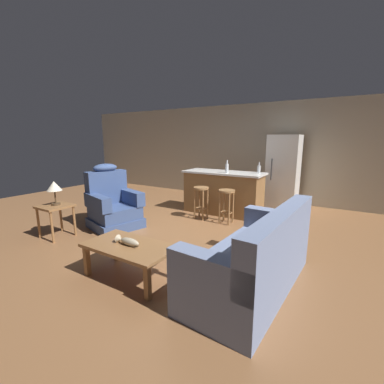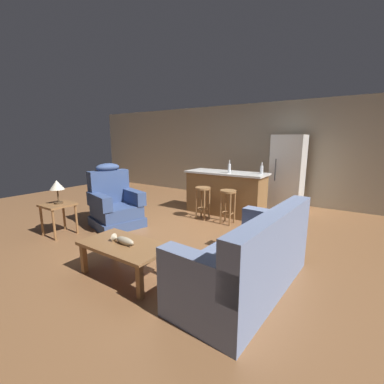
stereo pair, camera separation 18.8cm
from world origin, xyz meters
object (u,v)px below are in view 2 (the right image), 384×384
(bar_stool_right, at_px, (228,201))
(couch, at_px, (250,261))
(end_table, at_px, (58,209))
(bottle_short_amber, at_px, (262,169))
(fish_figurine, at_px, (123,240))
(recliner_near_lamp, at_px, (115,204))
(bottle_tall_green, at_px, (229,168))
(bar_stool_left, at_px, (203,197))
(refrigerator, at_px, (288,173))
(table_lamp, at_px, (57,186))
(kitchen_island, at_px, (226,193))
(coffee_table, at_px, (125,248))

(bar_stool_right, bearing_deg, couch, -57.85)
(bar_stool_right, bearing_deg, end_table, -134.89)
(bar_stool_right, relative_size, bottle_short_amber, 2.90)
(fish_figurine, bearing_deg, recliner_near_lamp, 143.27)
(bottle_short_amber, bearing_deg, bottle_tall_green, -155.56)
(bar_stool_left, relative_size, refrigerator, 0.39)
(fish_figurine, bearing_deg, table_lamp, 170.26)
(recliner_near_lamp, bearing_deg, fish_figurine, -20.81)
(couch, height_order, refrigerator, refrigerator)
(bar_stool_left, bearing_deg, fish_figurine, -80.53)
(refrigerator, height_order, bottle_short_amber, refrigerator)
(refrigerator, bearing_deg, bar_stool_right, -109.80)
(recliner_near_lamp, height_order, table_lamp, recliner_near_lamp)
(kitchen_island, bearing_deg, bar_stool_right, -59.82)
(table_lamp, bearing_deg, recliner_near_lamp, 65.06)
(table_lamp, relative_size, bar_stool_right, 0.60)
(table_lamp, height_order, bar_stool_left, table_lamp)
(table_lamp, xyz_separation_m, kitchen_island, (1.82, 2.81, -0.39))
(fish_figurine, bearing_deg, end_table, 170.84)
(fish_figurine, height_order, refrigerator, refrigerator)
(kitchen_island, bearing_deg, bottle_tall_green, -43.90)
(end_table, xyz_separation_m, bottle_short_amber, (2.57, 2.97, 0.58))
(bar_stool_left, relative_size, bar_stool_right, 1.00)
(coffee_table, distance_m, recliner_near_lamp, 2.03)
(couch, relative_size, refrigerator, 1.11)
(recliner_near_lamp, distance_m, bottle_tall_green, 2.47)
(bottle_short_amber, bearing_deg, coffee_table, -99.26)
(kitchen_island, height_order, bottle_tall_green, bottle_tall_green)
(bottle_tall_green, bearing_deg, bar_stool_right, -65.39)
(recliner_near_lamp, relative_size, table_lamp, 2.93)
(bar_stool_right, bearing_deg, kitchen_island, 120.18)
(couch, bearing_deg, recliner_near_lamp, -8.08)
(coffee_table, bearing_deg, recliner_near_lamp, 143.60)
(couch, bearing_deg, bar_stool_left, -43.40)
(couch, bearing_deg, fish_figurine, 26.66)
(coffee_table, xyz_separation_m, recliner_near_lamp, (-1.63, 1.20, 0.06))
(coffee_table, distance_m, bar_stool_left, 2.55)
(refrigerator, xyz_separation_m, bottle_tall_green, (-0.89, -1.33, 0.17))
(table_lamp, bearing_deg, bottle_tall_green, 53.76)
(table_lamp, xyz_separation_m, refrigerator, (2.85, 4.01, 0.01))
(coffee_table, relative_size, table_lamp, 2.68)
(table_lamp, xyz_separation_m, bar_stool_left, (1.61, 2.18, -0.40))
(couch, relative_size, end_table, 3.48)
(couch, xyz_separation_m, bar_stool_right, (-1.22, 1.94, 0.13))
(kitchen_island, xyz_separation_m, bottle_short_amber, (0.75, 0.14, 0.56))
(fish_figurine, relative_size, recliner_near_lamp, 0.28)
(end_table, distance_m, bar_stool_right, 3.10)
(bar_stool_right, bearing_deg, coffee_table, -93.46)
(recliner_near_lamp, relative_size, bottle_short_amber, 5.11)
(end_table, height_order, bottle_tall_green, bottle_tall_green)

